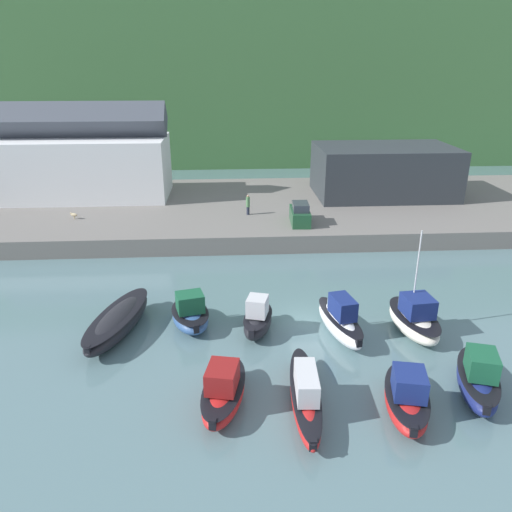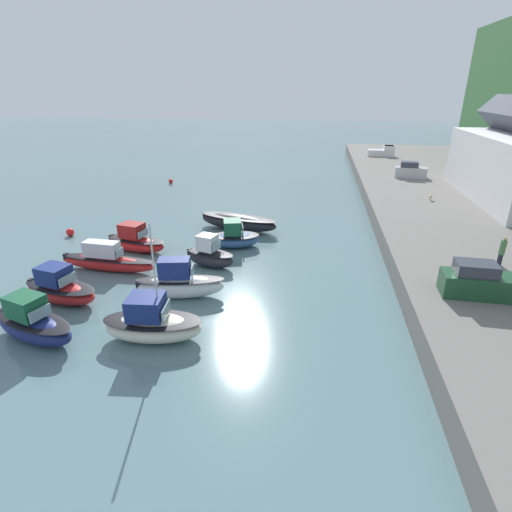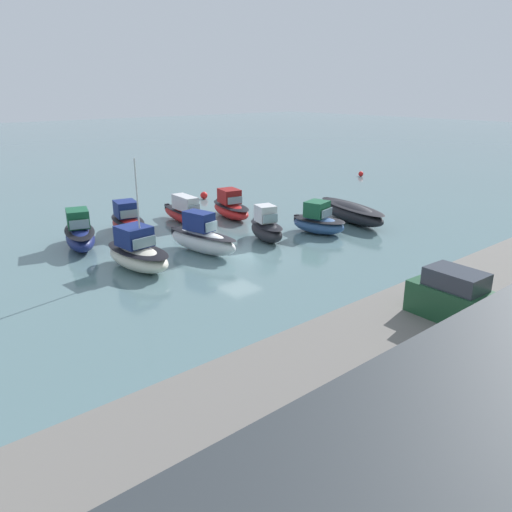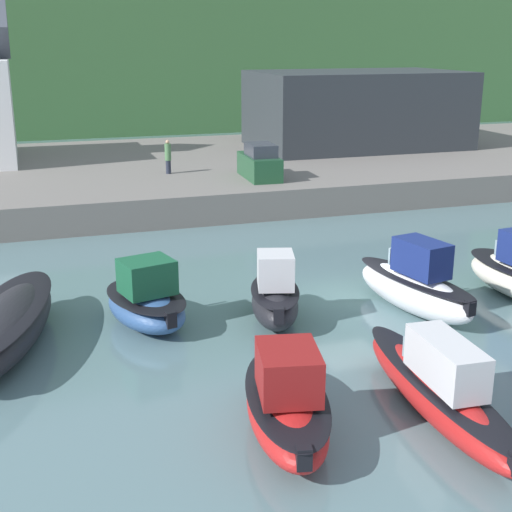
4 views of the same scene
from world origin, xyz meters
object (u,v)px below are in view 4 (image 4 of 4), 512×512
at_px(moored_boat_1, 146,301).
at_px(moored_boat_5, 287,402).
at_px(moored_boat_0, 8,326).
at_px(moored_boat_6, 438,388).
at_px(moored_boat_3, 415,285).
at_px(parked_car_0, 260,163).
at_px(person_on_quay, 168,156).
at_px(moored_boat_2, 275,297).

distance_m(moored_boat_1, moored_boat_5, 8.80).
distance_m(moored_boat_0, moored_boat_6, 14.04).
distance_m(moored_boat_0, moored_boat_3, 14.72).
bearing_deg(parked_car_0, moored_boat_0, -127.31).
distance_m(moored_boat_6, parked_car_0, 26.31).
bearing_deg(moored_boat_1, moored_boat_3, -24.63).
distance_m(moored_boat_6, person_on_quay, 29.39).
height_order(moored_boat_2, moored_boat_5, moored_boat_2).
height_order(moored_boat_3, moored_boat_5, moored_boat_3).
xyz_separation_m(moored_boat_0, moored_boat_6, (11.27, -8.38, 0.03)).
height_order(moored_boat_1, moored_boat_5, moored_boat_1).
distance_m(moored_boat_0, person_on_quay, 23.11).
height_order(moored_boat_3, moored_boat_6, moored_boat_3).
bearing_deg(person_on_quay, moored_boat_3, -77.25).
bearing_deg(moored_boat_1, moored_boat_2, -28.02).
distance_m(moored_boat_2, moored_boat_5, 7.73).
relative_size(moored_boat_1, moored_boat_2, 1.09).
bearing_deg(parked_car_0, moored_boat_1, -117.74).
xyz_separation_m(moored_boat_5, person_on_quay, (2.64, 28.82, 1.93)).
relative_size(moored_boat_0, moored_boat_6, 1.08).
bearing_deg(parked_car_0, moored_boat_2, -104.06).
bearing_deg(person_on_quay, moored_boat_0, -114.80).
xyz_separation_m(moored_boat_2, moored_boat_6, (1.97, -7.85, -0.12)).
distance_m(moored_boat_5, person_on_quay, 29.00).
bearing_deg(moored_boat_1, moored_boat_0, 172.93).
bearing_deg(moored_boat_5, moored_boat_2, 84.40).
xyz_separation_m(moored_boat_3, parked_car_0, (0.03, 18.89, 1.59)).
relative_size(moored_boat_5, person_on_quay, 2.80).
relative_size(moored_boat_2, moored_boat_3, 0.71).
height_order(moored_boat_6, person_on_quay, person_on_quay).
bearing_deg(person_on_quay, moored_boat_1, -103.55).
xyz_separation_m(moored_boat_6, parked_car_0, (3.43, 26.02, 1.80)).
xyz_separation_m(moored_boat_0, moored_boat_5, (7.02, -7.92, 0.08)).
relative_size(moored_boat_3, moored_boat_6, 0.77).
bearing_deg(moored_boat_6, moored_boat_2, 107.30).
height_order(moored_boat_2, moored_boat_3, moored_boat_3).
height_order(moored_boat_0, moored_boat_6, moored_boat_6).
height_order(moored_boat_1, moored_boat_2, moored_boat_2).
relative_size(moored_boat_1, moored_boat_3, 0.78).
bearing_deg(moored_boat_3, person_on_quay, 91.31).
xyz_separation_m(moored_boat_5, moored_boat_6, (4.25, -0.46, -0.05)).
relative_size(moored_boat_3, person_on_quay, 2.95).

